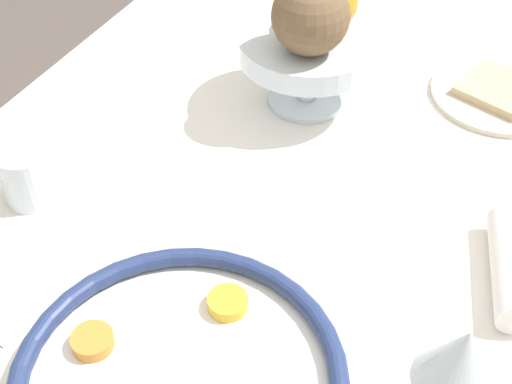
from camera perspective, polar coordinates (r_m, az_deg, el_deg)
seder_plate at (r=0.69m, az=-6.05°, el=-14.79°), size 0.32×0.32×0.03m
wine_glass at (r=0.61m, az=16.01°, el=-12.99°), size 0.07×0.07×0.15m
fruit_stand at (r=0.97m, az=4.22°, el=11.11°), size 0.19×0.19×0.10m
orange_fruit at (r=0.96m, az=5.75°, el=14.97°), size 0.08×0.08×0.08m
coconut at (r=0.90m, az=4.39°, el=13.86°), size 0.10×0.10×0.10m
bread_plate at (r=1.07m, az=18.88°, el=7.49°), size 0.19×0.19×0.02m
napkin_roll at (r=0.80m, az=19.68°, el=-5.65°), size 0.15×0.08×0.04m
cup_far at (r=0.88m, az=-17.89°, el=1.27°), size 0.06×0.06×0.07m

